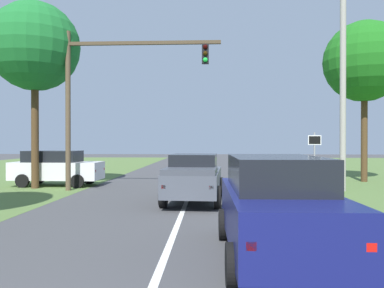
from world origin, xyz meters
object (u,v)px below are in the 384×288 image
(oak_tree_right, at_px, (364,62))
(crossing_suv_far, at_px, (56,167))
(extra_tree_1, at_px, (35,47))
(utility_pole_right, at_px, (343,86))
(pickup_truck_lead, at_px, (194,177))
(traffic_light, at_px, (108,85))
(keep_moving_sign, at_px, (314,154))
(red_suv_near, at_px, (276,205))

(oak_tree_right, height_order, crossing_suv_far, oak_tree_right)
(extra_tree_1, bearing_deg, oak_tree_right, 12.83)
(utility_pole_right, distance_m, extra_tree_1, 15.04)
(pickup_truck_lead, bearing_deg, extra_tree_1, 153.79)
(pickup_truck_lead, relative_size, traffic_light, 0.68)
(oak_tree_right, relative_size, extra_tree_1, 1.00)
(keep_moving_sign, distance_m, oak_tree_right, 8.24)
(oak_tree_right, bearing_deg, crossing_suv_far, -170.50)
(traffic_light, relative_size, extra_tree_1, 0.82)
(keep_moving_sign, xyz_separation_m, utility_pole_right, (1.44, 0.51, 3.19))
(pickup_truck_lead, bearing_deg, crossing_suv_far, 145.50)
(red_suv_near, height_order, utility_pole_right, utility_pole_right)
(keep_moving_sign, bearing_deg, utility_pole_right, 19.49)
(keep_moving_sign, relative_size, oak_tree_right, 0.30)
(pickup_truck_lead, xyz_separation_m, extra_tree_1, (-8.07, 3.97, 6.06))
(crossing_suv_far, relative_size, utility_pole_right, 0.47)
(oak_tree_right, distance_m, crossing_suv_far, 18.22)
(red_suv_near, bearing_deg, keep_moving_sign, 71.33)
(pickup_truck_lead, xyz_separation_m, crossing_suv_far, (-7.47, 5.13, 0.02))
(oak_tree_right, bearing_deg, traffic_light, -160.92)
(crossing_suv_far, bearing_deg, extra_tree_1, -117.32)
(crossing_suv_far, bearing_deg, keep_moving_sign, -9.06)
(pickup_truck_lead, height_order, keep_moving_sign, keep_moving_sign)
(red_suv_near, height_order, traffic_light, traffic_light)
(traffic_light, bearing_deg, utility_pole_right, 1.91)
(traffic_light, distance_m, oak_tree_right, 14.65)
(keep_moving_sign, bearing_deg, red_suv_near, -108.67)
(pickup_truck_lead, bearing_deg, traffic_light, 142.53)
(red_suv_near, xyz_separation_m, keep_moving_sign, (3.45, 10.22, 0.69))
(extra_tree_1, bearing_deg, traffic_light, -10.93)
(crossing_suv_far, relative_size, extra_tree_1, 0.50)
(utility_pole_right, bearing_deg, extra_tree_1, 178.55)
(keep_moving_sign, bearing_deg, extra_tree_1, 176.22)
(oak_tree_right, distance_m, extra_tree_1, 18.03)
(pickup_truck_lead, distance_m, keep_moving_sign, 6.25)
(traffic_light, height_order, oak_tree_right, oak_tree_right)
(traffic_light, bearing_deg, keep_moving_sign, -0.85)
(red_suv_near, relative_size, traffic_light, 0.66)
(red_suv_near, xyz_separation_m, utility_pole_right, (4.90, 10.73, 3.87))
(pickup_truck_lead, distance_m, crossing_suv_far, 9.06)
(oak_tree_right, bearing_deg, utility_pole_right, -121.54)
(red_suv_near, bearing_deg, oak_tree_right, 63.35)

